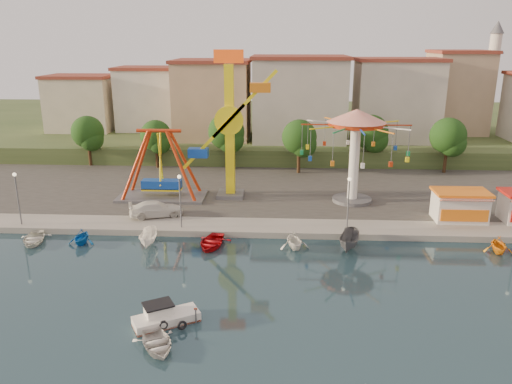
# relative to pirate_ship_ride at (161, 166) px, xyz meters

# --- Properties ---
(ground) EXTENTS (200.00, 200.00, 0.00)m
(ground) POSITION_rel_pirate_ship_ride_xyz_m (12.05, -22.34, -4.39)
(ground) COLOR #132A36
(ground) RESTS_ON ground
(quay_deck) EXTENTS (200.00, 100.00, 0.60)m
(quay_deck) POSITION_rel_pirate_ship_ride_xyz_m (12.05, 39.66, -4.09)
(quay_deck) COLOR #9E998E
(quay_deck) RESTS_ON ground
(asphalt_pad) EXTENTS (90.00, 28.00, 0.01)m
(asphalt_pad) POSITION_rel_pirate_ship_ride_xyz_m (12.05, 7.66, -3.79)
(asphalt_pad) COLOR #4C4944
(asphalt_pad) RESTS_ON quay_deck
(hill_terrace) EXTENTS (200.00, 60.00, 3.00)m
(hill_terrace) POSITION_rel_pirate_ship_ride_xyz_m (12.05, 44.66, -2.89)
(hill_terrace) COLOR #384C26
(hill_terrace) RESTS_ON ground
(pirate_ship_ride) EXTENTS (10.00, 5.00, 8.00)m
(pirate_ship_ride) POSITION_rel_pirate_ship_ride_xyz_m (0.00, 0.00, 0.00)
(pirate_ship_ride) COLOR #59595E
(pirate_ship_ride) RESTS_ON quay_deck
(kamikaze_tower) EXTENTS (7.18, 3.10, 16.50)m
(kamikaze_tower) POSITION_rel_pirate_ship_ride_xyz_m (8.23, 0.53, 4.07)
(kamikaze_tower) COLOR #59595E
(kamikaze_tower) RESTS_ON quay_deck
(wave_swinger) EXTENTS (11.60, 11.60, 10.40)m
(wave_swinger) POSITION_rel_pirate_ship_ride_xyz_m (21.71, -0.32, 3.80)
(wave_swinger) COLOR #59595E
(wave_swinger) RESTS_ON quay_deck
(booth_left) EXTENTS (5.40, 3.78, 3.08)m
(booth_left) POSITION_rel_pirate_ship_ride_xyz_m (31.70, -5.86, -2.23)
(booth_left) COLOR white
(booth_left) RESTS_ON quay_deck
(lamp_post_0) EXTENTS (0.14, 0.14, 5.00)m
(lamp_post_0) POSITION_rel_pirate_ship_ride_xyz_m (-11.95, -9.34, -1.29)
(lamp_post_0) COLOR #59595E
(lamp_post_0) RESTS_ON quay_deck
(lamp_post_1) EXTENTS (0.14, 0.14, 5.00)m
(lamp_post_1) POSITION_rel_pirate_ship_ride_xyz_m (4.05, -9.34, -1.29)
(lamp_post_1) COLOR #59595E
(lamp_post_1) RESTS_ON quay_deck
(lamp_post_2) EXTENTS (0.14, 0.14, 5.00)m
(lamp_post_2) POSITION_rel_pirate_ship_ride_xyz_m (20.05, -9.34, -1.29)
(lamp_post_2) COLOR #59595E
(lamp_post_2) RESTS_ON quay_deck
(tree_0) EXTENTS (4.60, 4.60, 7.19)m
(tree_0) POSITION_rel_pirate_ship_ride_xyz_m (-13.95, 14.63, 1.08)
(tree_0) COLOR #382314
(tree_0) RESTS_ON quay_deck
(tree_1) EXTENTS (4.35, 4.35, 6.80)m
(tree_1) POSITION_rel_pirate_ship_ride_xyz_m (-3.95, 13.90, 0.81)
(tree_1) COLOR #382314
(tree_1) RESTS_ON quay_deck
(tree_2) EXTENTS (5.02, 5.02, 7.85)m
(tree_2) POSITION_rel_pirate_ship_ride_xyz_m (6.05, 13.46, 1.52)
(tree_2) COLOR #382314
(tree_2) RESTS_ON quay_deck
(tree_3) EXTENTS (4.68, 4.68, 7.32)m
(tree_3) POSITION_rel_pirate_ship_ride_xyz_m (16.05, 12.02, 1.16)
(tree_3) COLOR #382314
(tree_3) RESTS_ON quay_deck
(tree_4) EXTENTS (4.86, 4.86, 7.60)m
(tree_4) POSITION_rel_pirate_ship_ride_xyz_m (26.05, 15.01, 1.35)
(tree_4) COLOR #382314
(tree_4) RESTS_ON quay_deck
(tree_5) EXTENTS (4.83, 4.83, 7.54)m
(tree_5) POSITION_rel_pirate_ship_ride_xyz_m (36.05, 13.19, 1.31)
(tree_5) COLOR #382314
(tree_5) RESTS_ON quay_deck
(building_0) EXTENTS (9.26, 9.53, 11.87)m
(building_0) POSITION_rel_pirate_ship_ride_xyz_m (-21.32, 23.72, 4.54)
(building_0) COLOR beige
(building_0) RESTS_ON hill_terrace
(building_1) EXTENTS (12.33, 9.01, 8.63)m
(building_1) POSITION_rel_pirate_ship_ride_xyz_m (-9.27, 29.04, 2.92)
(building_1) COLOR silver
(building_1) RESTS_ON hill_terrace
(building_2) EXTENTS (11.95, 9.28, 11.23)m
(building_2) POSITION_rel_pirate_ship_ride_xyz_m (3.87, 29.62, 4.22)
(building_2) COLOR tan
(building_2) RESTS_ON hill_terrace
(building_3) EXTENTS (12.59, 10.50, 9.20)m
(building_3) POSITION_rel_pirate_ship_ride_xyz_m (17.66, 26.46, 3.20)
(building_3) COLOR beige
(building_3) RESTS_ON hill_terrace
(building_4) EXTENTS (10.75, 9.23, 9.24)m
(building_4) POSITION_rel_pirate_ship_ride_xyz_m (31.12, 29.86, 3.22)
(building_4) COLOR beige
(building_4) RESTS_ON hill_terrace
(building_5) EXTENTS (12.77, 10.96, 11.21)m
(building_5) POSITION_rel_pirate_ship_ride_xyz_m (44.42, 27.99, 4.21)
(building_5) COLOR tan
(building_5) RESTS_ON hill_terrace
(minaret) EXTENTS (2.80, 2.80, 18.00)m
(minaret) POSITION_rel_pirate_ship_ride_xyz_m (48.05, 31.66, 8.15)
(minaret) COLOR silver
(minaret) RESTS_ON hill_terrace
(cabin_motorboat) EXTENTS (4.57, 3.55, 1.52)m
(cabin_motorboat) POSITION_rel_pirate_ship_ride_xyz_m (6.08, -25.46, -3.99)
(cabin_motorboat) COLOR white
(cabin_motorboat) RESTS_ON ground
(rowboat_a) EXTENTS (3.94, 4.39, 0.75)m
(rowboat_a) POSITION_rel_pirate_ship_ride_xyz_m (6.23, -28.30, -4.02)
(rowboat_a) COLOR silver
(rowboat_a) RESTS_ON ground
(van) EXTENTS (5.84, 3.80, 1.57)m
(van) POSITION_rel_pirate_ship_ride_xyz_m (0.84, -6.34, -3.01)
(van) COLOR white
(van) RESTS_ON quay_deck
(moored_boat_0) EXTENTS (3.66, 4.45, 0.80)m
(moored_boat_0) POSITION_rel_pirate_ship_ride_xyz_m (-9.22, -12.54, -3.99)
(moored_boat_0) COLOR silver
(moored_boat_0) RESTS_ON ground
(moored_boat_1) EXTENTS (2.38, 2.76, 1.45)m
(moored_boat_1) POSITION_rel_pirate_ship_ride_xyz_m (-4.66, -12.54, -3.67)
(moored_boat_1) COLOR blue
(moored_boat_1) RESTS_ON ground
(moored_boat_2) EXTENTS (1.65, 3.81, 1.44)m
(moored_boat_2) POSITION_rel_pirate_ship_ride_xyz_m (1.64, -12.54, -3.67)
(moored_boat_2) COLOR white
(moored_boat_2) RESTS_ON ground
(moored_boat_3) EXTENTS (3.67, 4.64, 0.87)m
(moored_boat_3) POSITION_rel_pirate_ship_ride_xyz_m (7.42, -12.54, -3.96)
(moored_boat_3) COLOR red
(moored_boat_3) RESTS_ON ground
(moored_boat_4) EXTENTS (3.34, 3.63, 1.60)m
(moored_boat_4) POSITION_rel_pirate_ship_ride_xyz_m (14.96, -12.54, -3.59)
(moored_boat_4) COLOR white
(moored_boat_4) RESTS_ON ground
(moored_boat_5) EXTENTS (2.74, 4.54, 1.65)m
(moored_boat_5) POSITION_rel_pirate_ship_ride_xyz_m (19.91, -12.54, -3.57)
(moored_boat_5) COLOR #56565B
(moored_boat_5) RESTS_ON ground
(moored_boat_7) EXTENTS (2.79, 3.13, 1.51)m
(moored_boat_7) POSITION_rel_pirate_ship_ride_xyz_m (33.01, -12.54, -3.64)
(moored_boat_7) COLOR orange
(moored_boat_7) RESTS_ON ground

